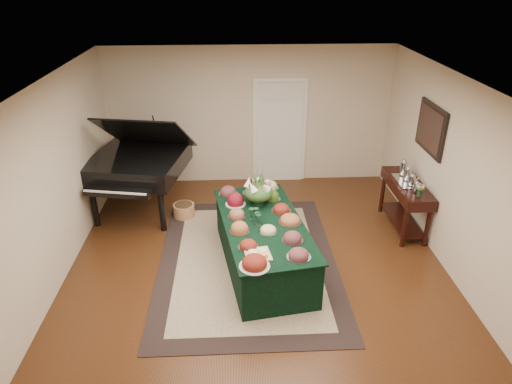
{
  "coord_description": "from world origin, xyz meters",
  "views": [
    {
      "loc": [
        -0.29,
        -5.6,
        4.01
      ],
      "look_at": [
        0.0,
        0.3,
        1.05
      ],
      "focal_mm": 32.0,
      "sensor_mm": 36.0,
      "label": 1
    }
  ],
  "objects_px": {
    "floral_centerpiece": "(258,189)",
    "grand_piano": "(138,163)",
    "buffet_table": "(263,244)",
    "mahogany_sideboard": "(406,193)"
  },
  "relations": [
    {
      "from": "grand_piano",
      "to": "mahogany_sideboard",
      "type": "relative_size",
      "value": 1.49
    },
    {
      "from": "mahogany_sideboard",
      "to": "floral_centerpiece",
      "type": "bearing_deg",
      "value": -170.0
    },
    {
      "from": "grand_piano",
      "to": "buffet_table",
      "type": "bearing_deg",
      "value": -41.42
    },
    {
      "from": "buffet_table",
      "to": "mahogany_sideboard",
      "type": "height_order",
      "value": "mahogany_sideboard"
    },
    {
      "from": "mahogany_sideboard",
      "to": "buffet_table",
      "type": "bearing_deg",
      "value": -157.91
    },
    {
      "from": "floral_centerpiece",
      "to": "grand_piano",
      "type": "distance_m",
      "value": 2.38
    },
    {
      "from": "floral_centerpiece",
      "to": "buffet_table",
      "type": "bearing_deg",
      "value": -86.14
    },
    {
      "from": "buffet_table",
      "to": "floral_centerpiece",
      "type": "xyz_separation_m",
      "value": [
        -0.04,
        0.55,
        0.63
      ]
    },
    {
      "from": "floral_centerpiece",
      "to": "grand_piano",
      "type": "height_order",
      "value": "grand_piano"
    },
    {
      "from": "buffet_table",
      "to": "grand_piano",
      "type": "bearing_deg",
      "value": 138.58
    }
  ]
}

